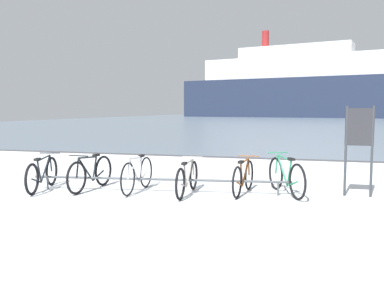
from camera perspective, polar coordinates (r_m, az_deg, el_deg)
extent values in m
cube|color=silver|center=(4.54, -10.38, -18.63)|extent=(80.00, 22.00, 0.08)
cube|color=slate|center=(69.79, 14.10, 3.24)|extent=(80.00, 110.00, 0.08)
cube|color=#47474C|center=(14.96, 8.39, -2.04)|extent=(80.00, 0.50, 0.05)
cylinder|color=#4C5156|center=(8.76, -4.65, -4.91)|extent=(5.49, 0.84, 0.05)
cylinder|color=#4C5156|center=(9.62, -19.39, -5.14)|extent=(0.04, 0.04, 0.28)
cylinder|color=#4C5156|center=(8.63, 11.87, -6.10)|extent=(0.04, 0.04, 0.28)
torus|color=black|center=(10.08, -18.90, -3.58)|extent=(0.21, 0.66, 0.66)
torus|color=black|center=(9.07, -21.32, -4.56)|extent=(0.21, 0.66, 0.66)
cylinder|color=#1E2328|center=(9.73, -19.65, -3.20)|extent=(0.17, 0.56, 0.56)
cylinder|color=#1E2328|center=(9.41, -20.43, -3.64)|extent=(0.08, 0.20, 0.50)
cylinder|color=#1E2328|center=(9.63, -19.87, -1.84)|extent=(0.21, 0.70, 0.08)
cylinder|color=#1E2328|center=(9.30, -20.75, -4.79)|extent=(0.15, 0.47, 0.18)
cylinder|color=#1E2328|center=(10.01, -19.01, -2.53)|extent=(0.06, 0.12, 0.39)
cube|color=black|center=(9.30, -20.67, -1.99)|extent=(0.13, 0.21, 0.05)
cylinder|color=#1E2328|center=(9.95, -19.13, -1.19)|extent=(0.45, 0.13, 0.02)
torus|color=black|center=(8.84, -15.72, -4.55)|extent=(0.09, 0.70, 0.70)
torus|color=black|center=(9.71, -12.20, -3.64)|extent=(0.09, 0.70, 0.70)
cylinder|color=#1E2328|center=(9.10, -14.51, -3.47)|extent=(0.07, 0.55, 0.58)
cylinder|color=#1E2328|center=(9.39, -13.36, -3.34)|extent=(0.05, 0.19, 0.52)
cylinder|color=#1E2328|center=(9.13, -14.28, -1.82)|extent=(0.07, 0.69, 0.08)
cylinder|color=#1E2328|center=(9.54, -12.88, -4.28)|extent=(0.06, 0.46, 0.19)
cylinder|color=#1E2328|center=(8.84, -15.60, -3.22)|extent=(0.04, 0.12, 0.41)
cube|color=black|center=(9.42, -13.14, -1.50)|extent=(0.09, 0.20, 0.05)
cylinder|color=#1E2328|center=(8.84, -15.49, -1.58)|extent=(0.46, 0.05, 0.02)
torus|color=black|center=(8.46, -8.89, -4.85)|extent=(0.04, 0.69, 0.69)
torus|color=black|center=(9.35, -6.39, -3.89)|extent=(0.04, 0.69, 0.69)
cylinder|color=silver|center=(8.73, -8.03, -3.70)|extent=(0.04, 0.52, 0.59)
cylinder|color=silver|center=(9.02, -7.21, -3.57)|extent=(0.04, 0.18, 0.53)
cylinder|color=silver|center=(8.76, -7.86, -1.96)|extent=(0.04, 0.64, 0.09)
cylinder|color=silver|center=(9.17, -6.87, -4.56)|extent=(0.04, 0.43, 0.19)
cylinder|color=silver|center=(8.46, -8.80, -3.45)|extent=(0.04, 0.11, 0.42)
cube|color=black|center=(9.05, -7.05, -1.64)|extent=(0.08, 0.20, 0.05)
cylinder|color=silver|center=(8.46, -8.72, -1.71)|extent=(0.46, 0.02, 0.02)
torus|color=black|center=(9.05, 0.22, -4.34)|extent=(0.07, 0.64, 0.63)
torus|color=black|center=(8.01, -1.64, -5.55)|extent=(0.07, 0.64, 0.63)
cylinder|color=gray|center=(8.69, -0.34, -3.98)|extent=(0.05, 0.57, 0.53)
cylinder|color=gray|center=(8.36, -0.94, -4.49)|extent=(0.04, 0.20, 0.48)
cylinder|color=gray|center=(8.58, -0.47, -2.53)|extent=(0.06, 0.71, 0.08)
cylinder|color=gray|center=(8.24, -1.20, -5.76)|extent=(0.05, 0.47, 0.18)
cylinder|color=gray|center=(8.98, 0.16, -3.23)|extent=(0.04, 0.12, 0.37)
cube|color=black|center=(8.24, -1.08, -2.72)|extent=(0.09, 0.20, 0.05)
cylinder|color=gray|center=(8.91, 0.09, -1.79)|extent=(0.46, 0.04, 0.02)
torus|color=black|center=(9.11, 7.92, -4.29)|extent=(0.11, 0.65, 0.65)
torus|color=black|center=(8.19, 6.28, -5.31)|extent=(0.11, 0.65, 0.65)
cylinder|color=brown|center=(8.79, 7.44, -3.85)|extent=(0.09, 0.51, 0.55)
cylinder|color=brown|center=(8.49, 6.90, -4.30)|extent=(0.06, 0.18, 0.49)
cylinder|color=brown|center=(8.69, 7.33, -2.36)|extent=(0.11, 0.63, 0.08)
cylinder|color=brown|center=(8.39, 6.65, -5.56)|extent=(0.08, 0.42, 0.18)
cylinder|color=brown|center=(9.05, 7.88, -3.14)|extent=(0.05, 0.11, 0.39)
cube|color=black|center=(8.38, 6.79, -2.49)|extent=(0.10, 0.21, 0.05)
cylinder|color=brown|center=(8.98, 7.84, -1.66)|extent=(0.46, 0.07, 0.02)
torus|color=black|center=(9.21, 11.54, -4.02)|extent=(0.37, 0.66, 0.72)
torus|color=black|center=(8.26, 14.41, -5.10)|extent=(0.37, 0.66, 0.72)
cylinder|color=#2D8C60|center=(8.88, 12.42, -3.53)|extent=(0.28, 0.51, 0.60)
cylinder|color=#2D8C60|center=(8.57, 13.35, -4.01)|extent=(0.12, 0.19, 0.54)
cylinder|color=#2D8C60|center=(8.77, 12.66, -1.89)|extent=(0.35, 0.63, 0.09)
cylinder|color=#2D8C60|center=(8.47, 13.74, -5.39)|extent=(0.24, 0.43, 0.20)
cylinder|color=#2D8C60|center=(9.14, 11.66, -2.76)|extent=(0.08, 0.12, 0.43)
cube|color=black|center=(8.46, 13.61, -2.05)|extent=(0.16, 0.21, 0.05)
cylinder|color=#2D8C60|center=(9.08, 11.79, -1.17)|extent=(0.42, 0.23, 0.02)
cylinder|color=#33383D|center=(8.89, 20.55, -0.92)|extent=(0.05, 0.05, 1.83)
cylinder|color=#33383D|center=(8.96, 23.70, -0.98)|extent=(0.05, 0.05, 1.83)
cube|color=#2D2D33|center=(8.89, 22.23, 2.21)|extent=(0.55, 0.06, 0.75)
cube|color=#232D47|center=(91.37, 14.73, 6.20)|extent=(52.82, 19.94, 8.29)
cube|color=white|center=(92.08, 14.02, 10.21)|extent=(39.81, 15.79, 4.56)
cube|color=white|center=(92.47, 14.06, 12.33)|extent=(24.25, 11.05, 2.32)
cylinder|color=#A52626|center=(94.75, 10.16, 14.07)|extent=(1.54, 1.54, 3.73)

